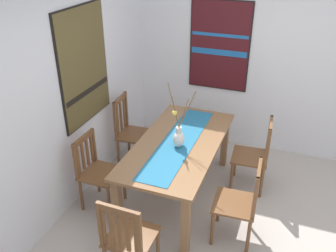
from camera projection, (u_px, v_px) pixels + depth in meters
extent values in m
cube|color=#B2A89E|center=(227.00, 226.00, 4.01)|extent=(6.40, 6.40, 0.03)
cube|color=silver|center=(68.00, 88.00, 3.94)|extent=(6.40, 0.12, 2.70)
cube|color=silver|center=(266.00, 57.00, 4.89)|extent=(0.12, 6.40, 2.70)
cube|color=#8E6642|center=(179.00, 143.00, 4.12)|extent=(1.83, 0.89, 0.03)
cube|color=#8E6642|center=(185.00, 226.00, 3.50)|extent=(0.08, 0.08, 0.71)
cube|color=#8E6642|center=(225.00, 142.00, 4.87)|extent=(0.08, 0.08, 0.71)
cube|color=#8E6642|center=(118.00, 207.00, 3.72)|extent=(0.08, 0.08, 0.71)
cube|color=#8E6642|center=(173.00, 133.00, 5.09)|extent=(0.08, 0.08, 0.71)
cube|color=#236B93|center=(179.00, 142.00, 4.11)|extent=(1.68, 0.36, 0.01)
ellipsoid|color=silver|center=(179.00, 139.00, 3.98)|extent=(0.15, 0.13, 0.19)
cylinder|color=silver|center=(179.00, 130.00, 3.92)|extent=(0.07, 0.07, 0.06)
cylinder|color=brown|center=(184.00, 113.00, 3.86)|extent=(0.10, 0.08, 0.31)
cylinder|color=brown|center=(174.00, 105.00, 3.85)|extent=(0.08, 0.16, 0.47)
cylinder|color=brown|center=(175.00, 112.00, 3.81)|extent=(0.06, 0.08, 0.38)
cylinder|color=brown|center=(183.00, 117.00, 3.80)|extent=(0.06, 0.12, 0.29)
cylinder|color=brown|center=(187.00, 110.00, 3.79)|extent=(0.03, 0.18, 0.44)
sphere|color=#E5CC4C|center=(174.00, 113.00, 3.82)|extent=(0.06, 0.06, 0.06)
cube|color=brown|center=(250.00, 157.00, 4.41)|extent=(0.45, 0.45, 0.03)
cylinder|color=brown|center=(231.00, 178.00, 4.41)|extent=(0.04, 0.04, 0.42)
cylinder|color=brown|center=(235.00, 162.00, 4.72)|extent=(0.04, 0.04, 0.42)
cylinder|color=brown|center=(262.00, 183.00, 4.32)|extent=(0.04, 0.04, 0.42)
cylinder|color=brown|center=(263.00, 166.00, 4.63)|extent=(0.04, 0.04, 0.42)
cube|color=brown|center=(268.00, 149.00, 4.09)|extent=(0.04, 0.04, 0.48)
cube|color=brown|center=(269.00, 134.00, 4.40)|extent=(0.04, 0.04, 0.48)
cube|color=brown|center=(271.00, 125.00, 4.14)|extent=(0.38, 0.06, 0.06)
cube|color=brown|center=(268.00, 147.00, 4.16)|extent=(0.04, 0.02, 0.39)
cube|color=brown|center=(268.00, 142.00, 4.25)|extent=(0.04, 0.02, 0.39)
cube|color=brown|center=(269.00, 137.00, 4.35)|extent=(0.04, 0.02, 0.39)
cube|color=brown|center=(235.00, 203.00, 3.66)|extent=(0.44, 0.44, 0.03)
cylinder|color=brown|center=(212.00, 229.00, 3.66)|extent=(0.04, 0.04, 0.42)
cylinder|color=brown|center=(219.00, 206.00, 3.96)|extent=(0.04, 0.04, 0.42)
cylinder|color=brown|center=(248.00, 236.00, 3.57)|extent=(0.04, 0.04, 0.42)
cylinder|color=brown|center=(252.00, 212.00, 3.87)|extent=(0.04, 0.04, 0.42)
cube|color=brown|center=(255.00, 199.00, 3.34)|extent=(0.04, 0.04, 0.47)
cube|color=brown|center=(258.00, 177.00, 3.64)|extent=(0.04, 0.04, 0.47)
cube|color=brown|center=(259.00, 170.00, 3.39)|extent=(0.38, 0.05, 0.06)
cube|color=brown|center=(255.00, 196.00, 3.40)|extent=(0.04, 0.02, 0.38)
cube|color=brown|center=(257.00, 188.00, 3.50)|extent=(0.04, 0.02, 0.38)
cube|color=brown|center=(258.00, 182.00, 3.59)|extent=(0.04, 0.02, 0.38)
cube|color=brown|center=(135.00, 135.00, 4.88)|extent=(0.45, 0.45, 0.03)
cylinder|color=brown|center=(152.00, 144.00, 5.10)|extent=(0.04, 0.04, 0.42)
cylinder|color=brown|center=(144.00, 158.00, 4.79)|extent=(0.04, 0.04, 0.42)
cylinder|color=brown|center=(129.00, 141.00, 5.19)|extent=(0.04, 0.04, 0.42)
cylinder|color=brown|center=(119.00, 154.00, 4.88)|extent=(0.04, 0.04, 0.42)
cube|color=brown|center=(126.00, 109.00, 4.96)|extent=(0.04, 0.04, 0.51)
cube|color=brown|center=(115.00, 121.00, 4.65)|extent=(0.04, 0.04, 0.51)
cube|color=brown|center=(120.00, 99.00, 4.70)|extent=(0.38, 0.06, 0.06)
cube|color=brown|center=(124.00, 112.00, 4.91)|extent=(0.04, 0.02, 0.42)
cube|color=brown|center=(121.00, 116.00, 4.81)|extent=(0.04, 0.02, 0.42)
cube|color=brown|center=(117.00, 120.00, 4.71)|extent=(0.04, 0.02, 0.42)
cube|color=brown|center=(102.00, 173.00, 4.11)|extent=(0.43, 0.43, 0.03)
cylinder|color=brown|center=(124.00, 184.00, 4.30)|extent=(0.04, 0.04, 0.42)
cylinder|color=brown|center=(109.00, 203.00, 4.01)|extent=(0.04, 0.04, 0.42)
cylinder|color=brown|center=(98.00, 177.00, 4.42)|extent=(0.04, 0.04, 0.42)
cylinder|color=brown|center=(81.00, 195.00, 4.13)|extent=(0.04, 0.04, 0.42)
cube|color=brown|center=(94.00, 145.00, 4.21)|extent=(0.04, 0.04, 0.43)
cube|color=brown|center=(76.00, 161.00, 3.91)|extent=(0.04, 0.04, 0.43)
cube|color=brown|center=(83.00, 139.00, 3.97)|extent=(0.38, 0.04, 0.06)
cube|color=brown|center=(92.00, 148.00, 4.18)|extent=(0.04, 0.02, 0.34)
cube|color=brown|center=(87.00, 152.00, 4.10)|extent=(0.04, 0.02, 0.34)
cube|color=brown|center=(83.00, 156.00, 4.03)|extent=(0.04, 0.02, 0.34)
cube|color=brown|center=(78.00, 160.00, 3.96)|extent=(0.04, 0.02, 0.34)
cube|color=brown|center=(131.00, 237.00, 3.26)|extent=(0.43, 0.43, 0.03)
cylinder|color=brown|center=(124.00, 236.00, 3.58)|extent=(0.04, 0.04, 0.42)
cylinder|color=brown|center=(158.00, 246.00, 3.46)|extent=(0.04, 0.04, 0.42)
cube|color=brown|center=(101.00, 224.00, 3.05)|extent=(0.04, 0.04, 0.48)
cube|color=brown|center=(139.00, 236.00, 2.93)|extent=(0.04, 0.04, 0.48)
cube|color=brown|center=(118.00, 210.00, 2.89)|extent=(0.04, 0.38, 0.06)
cube|color=brown|center=(104.00, 226.00, 3.04)|extent=(0.02, 0.04, 0.39)
cube|color=brown|center=(112.00, 229.00, 3.02)|extent=(0.02, 0.04, 0.39)
cube|color=brown|center=(120.00, 231.00, 3.00)|extent=(0.02, 0.04, 0.39)
cube|color=brown|center=(128.00, 234.00, 2.97)|extent=(0.02, 0.04, 0.39)
cube|color=brown|center=(136.00, 236.00, 2.95)|extent=(0.02, 0.04, 0.39)
cube|color=black|center=(84.00, 66.00, 4.04)|extent=(0.92, 0.04, 1.31)
cube|color=brown|center=(85.00, 66.00, 4.03)|extent=(0.89, 0.01, 1.28)
cube|color=black|center=(88.00, 91.00, 4.17)|extent=(0.86, 0.00, 0.06)
cube|color=black|center=(220.00, 46.00, 4.98)|extent=(0.04, 0.83, 1.23)
cube|color=#471419|center=(219.00, 46.00, 4.96)|extent=(0.01, 0.80, 1.20)
cube|color=#1E60A8|center=(219.00, 52.00, 5.00)|extent=(0.00, 0.77, 0.08)
cube|color=#1E60A8|center=(220.00, 35.00, 4.88)|extent=(0.00, 0.77, 0.04)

